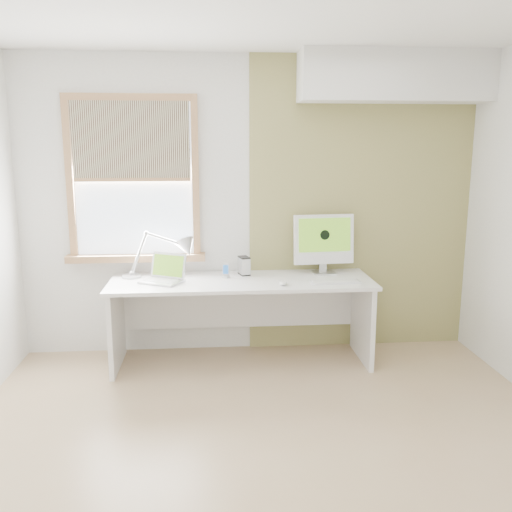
{
  "coord_description": "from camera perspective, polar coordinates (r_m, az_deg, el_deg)",
  "views": [
    {
      "loc": [
        -0.34,
        -3.06,
        1.84
      ],
      "look_at": [
        0.0,
        1.05,
        1.0
      ],
      "focal_mm": 38.32,
      "sensor_mm": 36.0,
      "label": 1
    }
  ],
  "objects": [
    {
      "name": "soffit",
      "position": [
        4.91,
        14.28,
        17.73
      ],
      "size": [
        1.6,
        0.4,
        0.42
      ],
      "primitive_type": "cube",
      "color": "white",
      "rests_on": "room"
    },
    {
      "name": "accent_wall",
      "position": [
        5.01,
        10.86,
        5.12
      ],
      "size": [
        2.0,
        0.02,
        2.6
      ],
      "primitive_type": "cube",
      "color": "olive",
      "rests_on": "room"
    },
    {
      "name": "keyboard",
      "position": [
        4.52,
        8.27,
        -2.69
      ],
      "size": [
        0.41,
        0.13,
        0.02
      ],
      "color": "white",
      "rests_on": "desk"
    },
    {
      "name": "external_drive",
      "position": [
        4.74,
        -1.25,
        -1.02
      ],
      "size": [
        0.11,
        0.14,
        0.16
      ],
      "color": "#B3B6B8",
      "rests_on": "desk"
    },
    {
      "name": "phone_dock",
      "position": [
        4.65,
        -3.17,
        -1.85
      ],
      "size": [
        0.07,
        0.07,
        0.13
      ],
      "color": "#B3B6B8",
      "rests_on": "desk"
    },
    {
      "name": "desk",
      "position": [
        4.69,
        -1.56,
        -4.64
      ],
      "size": [
        2.2,
        0.7,
        0.73
      ],
      "color": "white",
      "rests_on": "room"
    },
    {
      "name": "laptop",
      "position": [
        4.58,
        -9.54,
        -1.93
      ],
      "size": [
        0.41,
        0.38,
        0.23
      ],
      "color": "#B3B6B8",
      "rests_on": "desk"
    },
    {
      "name": "desk_lamp",
      "position": [
        4.79,
        -8.29,
        0.51
      ],
      "size": [
        0.71,
        0.34,
        0.39
      ],
      "color": "#B3B6B8",
      "rests_on": "desk"
    },
    {
      "name": "imac",
      "position": [
        4.81,
        7.08,
        1.62
      ],
      "size": [
        0.53,
        0.19,
        0.52
      ],
      "color": "#B3B6B8",
      "rests_on": "desk"
    },
    {
      "name": "window",
      "position": [
        4.83,
        -12.7,
        7.73
      ],
      "size": [
        1.2,
        0.14,
        1.42
      ],
      "color": "#A5774C",
      "rests_on": "room"
    },
    {
      "name": "mouse",
      "position": [
        4.41,
        2.83,
        -2.85
      ],
      "size": [
        0.08,
        0.11,
        0.03
      ],
      "primitive_type": "ellipsoid",
      "rotation": [
        0.0,
        0.0,
        -0.17
      ],
      "color": "white",
      "rests_on": "desk"
    },
    {
      "name": "room",
      "position": [
        3.12,
        1.58,
        1.57
      ],
      "size": [
        4.04,
        3.54,
        2.64
      ],
      "color": "tan",
      "rests_on": "ground"
    }
  ]
}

